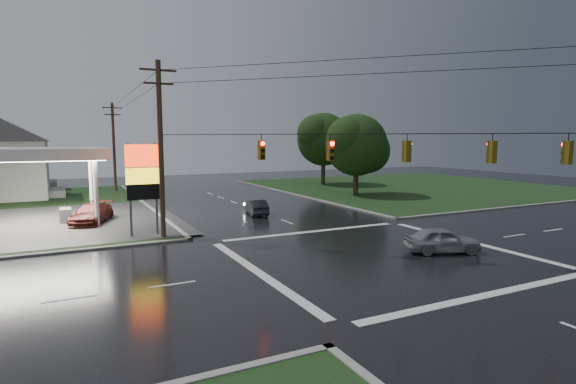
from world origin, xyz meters
name	(u,v)px	position (x,y,z in m)	size (l,w,h in m)	color
ground	(378,255)	(0.00, 0.00, 0.00)	(120.00, 120.00, 0.00)	black
grass_ne	(413,187)	(26.00, 26.00, 0.04)	(36.00, 36.00, 0.08)	black
pylon_sign	(142,174)	(-10.50, 10.50, 4.01)	(2.00, 0.35, 6.00)	#59595E
utility_pole_nw	(161,147)	(-9.50, 9.50, 5.72)	(2.20, 0.32, 11.00)	#382619
utility_pole_n	(114,146)	(-9.50, 38.00, 5.47)	(2.20, 0.32, 10.50)	#382619
traffic_signals	(381,134)	(0.02, -0.02, 6.48)	(26.87, 26.87, 1.47)	black
house_far	(1,154)	(-21.95, 48.00, 4.41)	(11.05, 8.48, 8.60)	silver
tree_ne_near	(358,145)	(14.14, 21.99, 5.56)	(7.99, 6.80, 8.98)	black
tree_ne_far	(324,140)	(17.15, 33.99, 6.18)	(8.46, 7.20, 9.80)	black
car_north	(256,207)	(-0.80, 15.12, 0.63)	(1.34, 3.84, 1.27)	black
car_crossing	(442,240)	(3.54, -1.09, 0.70)	(1.65, 4.11, 1.40)	gray
car_pump	(92,214)	(-13.26, 16.85, 0.74)	(2.07, 5.10, 1.48)	#4E1711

